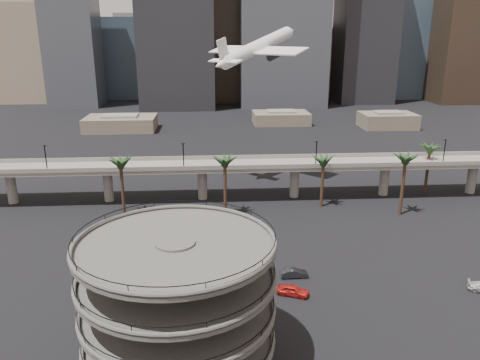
{
  "coord_description": "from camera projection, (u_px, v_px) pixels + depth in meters",
  "views": [
    {
      "loc": [
        -9.03,
        -50.56,
        37.82
      ],
      "look_at": [
        -3.87,
        28.0,
        13.0
      ],
      "focal_mm": 35.0,
      "sensor_mm": 36.0,
      "label": 1
    }
  ],
  "objects": [
    {
      "name": "low_buildings",
      "position": [
        248.0,
        121.0,
        195.04
      ],
      "size": [
        135.0,
        27.5,
        6.8
      ],
      "color": "#655A4A",
      "rests_on": "ground"
    },
    {
      "name": "car_a",
      "position": [
        293.0,
        290.0,
        70.35
      ],
      "size": [
        5.26,
        3.62,
        1.66
      ],
      "primitive_type": "imported",
      "rotation": [
        0.0,
        0.0,
        1.19
      ],
      "color": "red",
      "rests_on": "ground"
    },
    {
      "name": "ground",
      "position": [
        284.0,
        341.0,
        60.05
      ],
      "size": [
        700.0,
        700.0,
        0.0
      ],
      "primitive_type": "plane",
      "color": "black",
      "rests_on": "ground"
    },
    {
      "name": "palm_trees",
      "position": [
        305.0,
        160.0,
        102.28
      ],
      "size": [
        76.4,
        18.4,
        14.0
      ],
      "color": "#412B1C",
      "rests_on": "ground"
    },
    {
      "name": "parking_ramp",
      "position": [
        178.0,
        294.0,
        52.48
      ],
      "size": [
        22.2,
        22.2,
        17.35
      ],
      "color": "#484543",
      "rests_on": "ground"
    },
    {
      "name": "airborne_jet",
      "position": [
        258.0,
        48.0,
        119.92
      ],
      "size": [
        25.58,
        25.62,
        11.6
      ],
      "rotation": [
        0.0,
        -0.26,
        0.79
      ],
      "color": "white",
      "rests_on": "ground"
    },
    {
      "name": "skyline",
      "position": [
        252.0,
        22.0,
        254.55
      ],
      "size": [
        269.0,
        86.0,
        118.67
      ],
      "color": "#836F5B",
      "rests_on": "ground"
    },
    {
      "name": "overpass",
      "position": [
        249.0,
        168.0,
        110.19
      ],
      "size": [
        130.0,
        9.3,
        14.7
      ],
      "color": "slate",
      "rests_on": "ground"
    },
    {
      "name": "car_b",
      "position": [
        294.0,
        273.0,
        75.56
      ],
      "size": [
        4.53,
        1.69,
        1.48
      ],
      "primitive_type": "imported",
      "rotation": [
        0.0,
        0.0,
        1.6
      ],
      "color": "black",
      "rests_on": "ground"
    }
  ]
}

